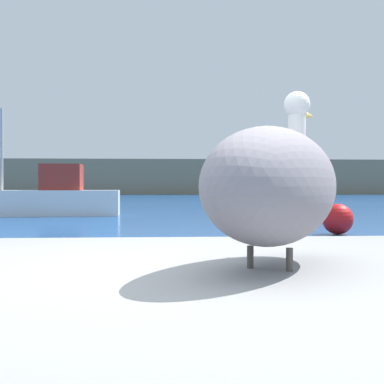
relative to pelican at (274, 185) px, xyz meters
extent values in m
cube|color=#7F755B|center=(-0.53, 80.99, 1.41)|extent=(140.00, 15.62, 5.31)
cube|color=gray|center=(0.00, -0.01, -0.81)|extent=(3.28, 2.84, 0.88)
ellipsoid|color=gray|center=(0.00, -0.01, -0.01)|extent=(1.01, 1.24, 0.53)
cylinder|color=white|center=(0.19, 0.34, 0.23)|extent=(0.09, 0.09, 0.31)
sphere|color=white|center=(0.19, 0.34, 0.42)|extent=(0.14, 0.14, 0.14)
cone|color=gold|center=(0.30, 0.53, 0.39)|extent=(0.21, 0.30, 0.09)
cylinder|color=#4C4742|center=(-0.11, -0.01, -0.32)|extent=(0.03, 0.03, 0.10)
cylinder|color=#4C4742|center=(0.05, -0.10, -0.32)|extent=(0.03, 0.03, 0.10)
cube|color=red|center=(8.16, 31.62, -0.66)|extent=(4.65, 1.86, 1.18)
cube|color=#1E6099|center=(8.53, 31.66, 0.53)|extent=(1.27, 1.14, 1.20)
cylinder|color=#B2B2B2|center=(6.80, 31.51, 1.43)|extent=(0.12, 0.12, 3.01)
cylinder|color=#3F382D|center=(5.99, 31.44, 0.28)|extent=(0.10, 0.10, 0.70)
cube|color=white|center=(-5.37, 19.66, -0.71)|extent=(6.17, 1.98, 1.08)
cube|color=maroon|center=(-4.73, 19.68, 0.38)|extent=(1.73, 1.47, 1.11)
cylinder|color=#B2B2B2|center=(-7.20, 19.59, 1.55)|extent=(0.12, 0.12, 3.45)
sphere|color=red|center=(4.05, 10.60, -0.85)|extent=(0.80, 0.80, 0.80)
camera|label=1|loc=(-0.51, -2.27, -0.01)|focal=47.64mm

